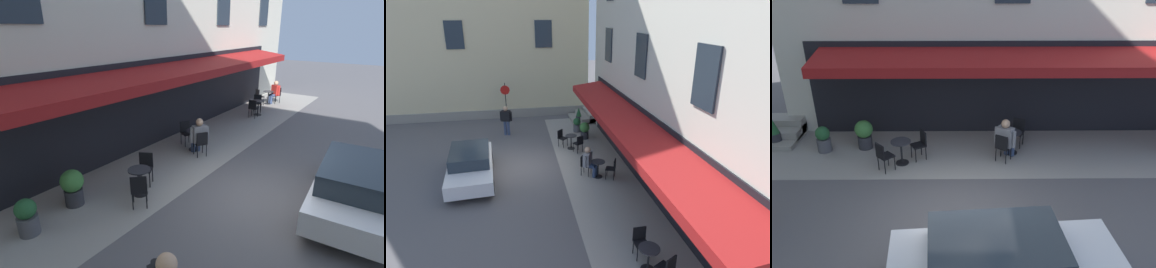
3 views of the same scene
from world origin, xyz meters
The scene contains 20 objects.
ground_plane centered at (0.00, 0.00, 0.00)m, with size 70.00×70.00×0.00m, color #565456.
sidewalk_cafe_terrace centered at (-3.25, -3.40, 0.00)m, with size 20.50×3.20×0.01m, color gray.
corner_building_facade centered at (13.00, 3.50, 7.50)m, with size 10.12×17.00×15.00m.
back_alley_steps centered at (6.60, -4.59, 0.24)m, with size 2.40×1.75×0.60m.
cafe_table_mid_terrace centered at (1.73, -2.71, 0.49)m, with size 0.60×0.60×0.75m.
cafe_chair_black_corner_left centered at (2.18, -2.27, 0.55)m, with size 0.57×0.57×0.91m.
cafe_chair_black_near_door centered at (1.18, -3.02, 0.55)m, with size 0.55×0.55×0.91m.
cafe_table_streetside centered at (-1.65, -3.32, 0.49)m, with size 0.60×0.60×0.75m.
cafe_chair_black_by_window centered at (-1.31, -2.78, 0.55)m, with size 0.55×0.55×0.91m.
cafe_chair_black_facing_street centered at (-1.92, -3.89, 0.55)m, with size 0.53×0.53×0.91m.
cafe_table_far_end centered at (-7.34, -3.33, 0.49)m, with size 0.60×0.60×0.75m.
cafe_chair_black_under_awning centered at (-6.71, -3.32, 0.55)m, with size 0.40×0.40×0.91m.
cafe_chair_black_back_row centered at (-7.90, -3.61, 0.55)m, with size 0.54×0.54×0.91m.
seated_patron_in_grey centered at (-1.43, -2.97, 0.72)m, with size 0.65×0.68×1.35m.
walking_pedestrian_in_black centered at (4.52, 0.65, 1.02)m, with size 0.43×0.69×1.75m.
no_parking_sign centered at (6.99, 0.67, 1.79)m, with size 0.10×0.59×2.60m.
potted_plant_by_steps centered at (6.07, -3.96, 0.49)m, with size 0.36×0.36×1.00m.
potted_plant_under_sign centered at (4.31, -3.51, 0.43)m, with size 0.45×0.45×0.85m.
potted_plant_entrance_right centered at (3.06, -3.72, 0.53)m, with size 0.57×0.57×0.96m.
parked_car_white centered at (-0.81, 2.09, 0.71)m, with size 4.42×2.10×1.33m.
Camera 2 is at (-14.21, -0.02, 6.82)m, focal length 30.81 mm.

